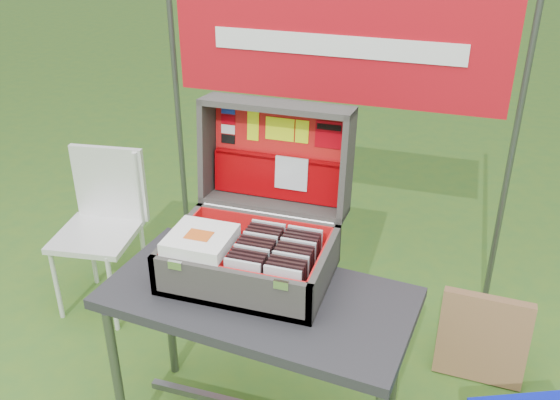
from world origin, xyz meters
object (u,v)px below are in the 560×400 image
(chair, at_px, (96,237))
(cardboard_box, at_px, (483,338))
(table, at_px, (259,367))
(suitcase, at_px, (254,202))

(chair, relative_size, cardboard_box, 2.05)
(table, relative_size, suitcase, 1.87)
(table, height_order, chair, chair)
(chair, bearing_deg, table, -35.19)
(suitcase, xyz_separation_m, chair, (-0.99, 0.40, -0.56))
(suitcase, height_order, chair, suitcase)
(suitcase, relative_size, chair, 0.71)
(suitcase, bearing_deg, table, -67.00)
(chair, height_order, cardboard_box, chair)
(suitcase, xyz_separation_m, cardboard_box, (0.88, 0.46, -0.77))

